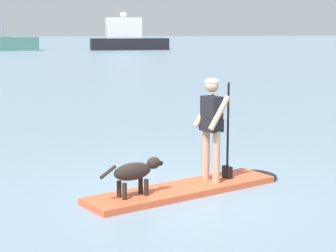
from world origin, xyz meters
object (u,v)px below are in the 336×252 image
Objects in this scene: moored_boat_port at (127,38)px; dog at (136,172)px; paddleboard at (194,187)px; person_paddler at (212,122)px.

dog is at bearing -99.27° from moored_boat_port.
moored_boat_port reaches higher than paddleboard.
paddleboard is at bearing 22.24° from dog.
dog is (-1.02, -0.42, 0.41)m from paddleboard.
dog is at bearing -157.76° from person_paddler.
moored_boat_port is at bearing 81.57° from paddleboard.
moored_boat_port reaches higher than dog.
moored_boat_port is at bearing 80.73° from dog.
person_paddler is at bearing 22.24° from paddleboard.
moored_boat_port is (10.38, 63.62, 1.01)m from dog.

